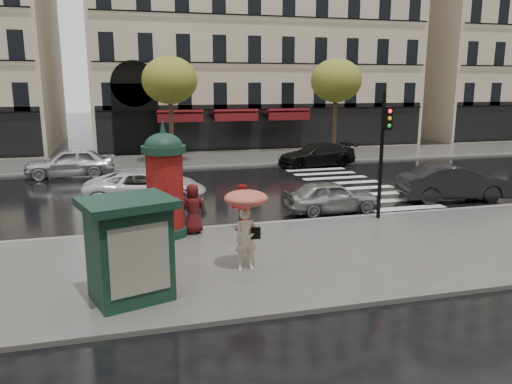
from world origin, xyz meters
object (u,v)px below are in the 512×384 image
object	(u,v)px
traffic_light	(383,143)
car_white	(146,187)
newsstand	(129,248)
woman_red	(241,207)
man_burgundy	(193,209)
woman_umbrella	(246,216)
morris_column	(165,181)
car_darkgrey	(454,183)
car_far_silver	(70,163)
car_black	(316,155)
car_silver	(331,197)

from	to	relation	value
traffic_light	car_white	xyz separation A→B (m)	(-8.15, 5.17, -2.20)
car_white	newsstand	bearing A→B (deg)	-178.00
woman_red	man_burgundy	size ratio (longest dim) A/B	0.95
woman_umbrella	morris_column	size ratio (longest dim) A/B	0.59
traffic_light	car_darkgrey	bearing A→B (deg)	25.57
car_far_silver	car_white	bearing A→B (deg)	24.61
car_black	car_far_silver	size ratio (longest dim) A/B	1.05
newsstand	car_white	xyz separation A→B (m)	(0.85, 10.00, -0.63)
traffic_light	newsstand	distance (m)	10.34
car_silver	car_darkgrey	bearing A→B (deg)	-85.09
woman_umbrella	woman_red	world-z (taller)	woman_umbrella
car_white	car_black	xyz separation A→B (m)	(10.66, 7.35, 0.00)
traffic_light	car_black	xyz separation A→B (m)	(2.51, 12.52, -2.20)
woman_umbrella	car_black	bearing A→B (deg)	62.37
man_burgundy	car_black	distance (m)	15.72
man_burgundy	morris_column	distance (m)	1.32
man_burgundy	morris_column	size ratio (longest dim) A/B	0.44
traffic_light	car_far_silver	distance (m)	17.37
man_burgundy	car_white	xyz separation A→B (m)	(-1.26, 5.25, -0.25)
newsstand	car_black	xyz separation A→B (m)	(11.51, 17.35, -0.63)
car_black	car_far_silver	distance (m)	14.36
woman_red	car_silver	bearing A→B (deg)	-175.86
traffic_light	car_white	distance (m)	9.90
newsstand	car_far_silver	world-z (taller)	newsstand
newsstand	car_black	size ratio (longest dim) A/B	0.49
morris_column	car_black	distance (m)	16.31
car_white	woman_red	bearing A→B (deg)	-144.42
woman_red	morris_column	distance (m)	2.70
newsstand	woman_red	bearing A→B (deg)	51.88
newsstand	woman_umbrella	bearing A→B (deg)	20.34
car_silver	car_far_silver	distance (m)	15.17
man_burgundy	car_silver	world-z (taller)	man_burgundy
woman_red	woman_umbrella	bearing A→B (deg)	59.07
car_white	car_black	bearing A→B (deg)	-48.57
morris_column	newsstand	xyz separation A→B (m)	(-1.22, -4.75, -0.60)
car_far_silver	traffic_light	bearing A→B (deg)	41.32
car_silver	car_white	xyz separation A→B (m)	(-6.95, 3.45, 0.07)
car_white	morris_column	bearing A→B (deg)	-169.06
morris_column	traffic_light	distance (m)	7.84
morris_column	car_far_silver	bearing A→B (deg)	107.92
traffic_light	car_darkgrey	world-z (taller)	traffic_light
morris_column	car_far_silver	world-z (taller)	morris_column
man_burgundy	car_darkgrey	bearing A→B (deg)	-176.85
woman_red	traffic_light	bearing A→B (deg)	161.16
man_burgundy	morris_column	xyz separation A→B (m)	(-0.88, -0.00, 0.98)
woman_umbrella	traffic_light	size ratio (longest dim) A/B	0.48
car_black	woman_red	bearing A→B (deg)	-35.86
traffic_light	car_silver	distance (m)	3.09
newsstand	car_black	world-z (taller)	newsstand
woman_umbrella	car_white	bearing A→B (deg)	103.66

